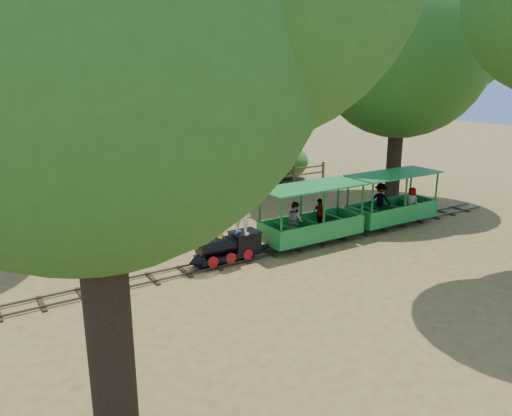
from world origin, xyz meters
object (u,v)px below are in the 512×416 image
carriage_front (310,222)px  carriage_rear (391,205)px  locomotive (223,214)px  fence (171,189)px

carriage_front → carriage_rear: size_ratio=1.00×
carriage_rear → locomotive: bearing=179.7°
carriage_front → carriage_rear: bearing=0.2°
carriage_front → fence: size_ratio=0.21×
locomotive → carriage_rear: locomotive is taller
carriage_rear → fence: size_ratio=0.21×
locomotive → carriage_rear: size_ratio=0.75×
locomotive → carriage_rear: 7.38m
locomotive → carriage_front: (3.36, -0.05, -0.78)m
carriage_front → carriage_rear: 3.99m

